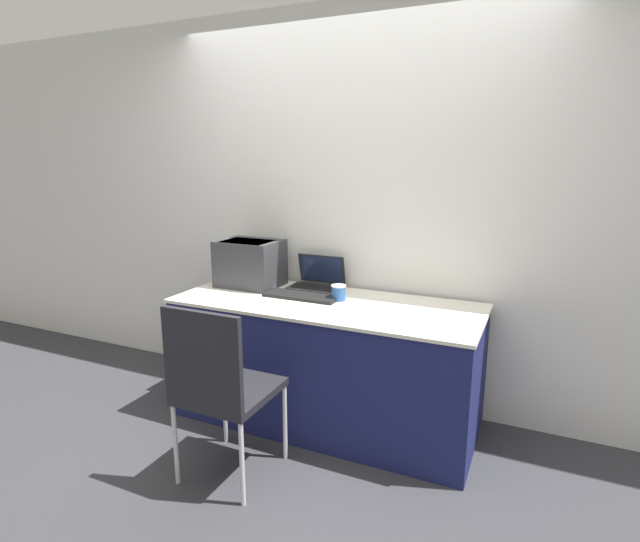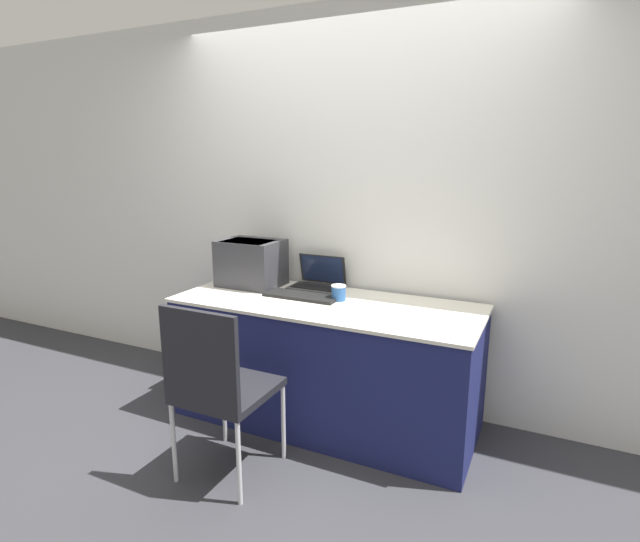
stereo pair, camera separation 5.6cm
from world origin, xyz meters
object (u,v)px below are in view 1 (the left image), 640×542
at_px(laptop_left, 317,281).
at_px(external_keyboard, 301,296).
at_px(printer, 250,261).
at_px(coffee_cup, 339,293).
at_px(chair, 220,382).

distance_m(laptop_left, external_keyboard, 0.25).
bearing_deg(external_keyboard, printer, 164.35).
relative_size(printer, coffee_cup, 4.28).
height_order(laptop_left, chair, laptop_left).
bearing_deg(external_keyboard, laptop_left, 92.05).
bearing_deg(printer, external_keyboard, -15.65).
bearing_deg(external_keyboard, chair, -93.74).
distance_m(printer, coffee_cup, 0.70).
relative_size(coffee_cup, chair, 0.10).
height_order(external_keyboard, coffee_cup, coffee_cup).
bearing_deg(laptop_left, printer, -164.34).
bearing_deg(coffee_cup, laptop_left, 139.96).
relative_size(laptop_left, coffee_cup, 3.52).
distance_m(printer, laptop_left, 0.48).
relative_size(laptop_left, external_keyboard, 0.70).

